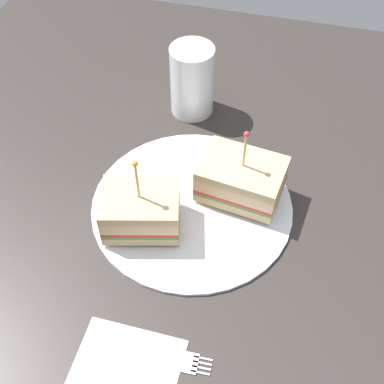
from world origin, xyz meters
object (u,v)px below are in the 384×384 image
object	(u,v)px
drink_glass	(192,83)
napkin	(124,373)
sandwich_half_front	(141,210)
fork	(166,358)
sandwich_half_back	(241,179)
plate	(192,204)

from	to	relation	value
drink_glass	napkin	xyz separation A→B (cm)	(3.58, -40.87, -4.75)
sandwich_half_front	fork	bearing A→B (deg)	-63.74
sandwich_half_back	napkin	bearing A→B (deg)	-104.88
plate	drink_glass	distance (cm)	19.53
sandwich_half_front	napkin	size ratio (longest dim) A/B	1.02
plate	drink_glass	size ratio (longest dim) A/B	2.41
plate	sandwich_half_back	distance (cm)	7.11
plate	drink_glass	xyz separation A→B (cm)	(-4.80, 18.42, 4.37)
sandwich_half_front	napkin	bearing A→B (deg)	-77.74
sandwich_half_back	fork	xyz separation A→B (cm)	(-3.16, -23.11, -3.29)
sandwich_half_back	napkin	xyz separation A→B (cm)	(-6.81, -25.65, -3.39)
drink_glass	fork	xyz separation A→B (cm)	(7.23, -38.34, -4.65)
sandwich_half_back	napkin	world-z (taller)	sandwich_half_back
plate	fork	xyz separation A→B (cm)	(2.43, -19.91, -0.28)
sandwich_half_back	sandwich_half_front	bearing A→B (deg)	-143.56
drink_glass	fork	distance (cm)	39.29
sandwich_half_back	napkin	size ratio (longest dim) A/B	1.02
sandwich_half_back	fork	bearing A→B (deg)	-97.78
sandwich_half_front	drink_glass	distance (cm)	23.15
drink_glass	napkin	size ratio (longest dim) A/B	0.99
sandwich_half_back	drink_glass	bearing A→B (deg)	124.31
plate	fork	bearing A→B (deg)	-83.04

